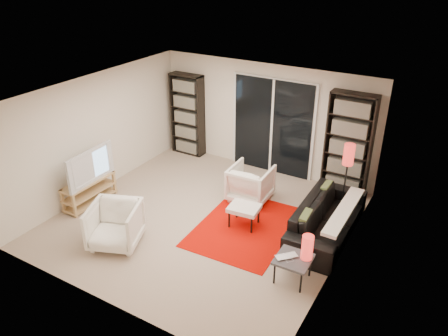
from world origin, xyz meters
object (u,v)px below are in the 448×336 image
Objects in this scene: bookshelf_right at (348,145)px; side_table at (293,260)px; tv_stand at (90,191)px; bookshelf_left at (187,115)px; armchair_back at (251,183)px; sofa at (327,218)px; ottoman at (244,209)px; floor_lamp at (348,162)px; armchair_front at (115,225)px.

side_table is (0.15, -3.05, -0.69)m from bookshelf_right.
side_table is (4.30, -0.09, 0.10)m from tv_stand.
bookshelf_left is 5.07m from side_table.
armchair_back reaches higher than tv_stand.
ottoman is (-1.37, -0.50, 0.02)m from sofa.
sofa is 1.53× the size of floor_lamp.
sofa reaches higher than tv_stand.
sofa is 1.42m from side_table.
ottoman is at bearing -38.54° from bookshelf_left.
armchair_front reaches higher than side_table.
bookshelf_left is 0.93× the size of bookshelf_right.
side_table is (2.92, 0.66, -0.02)m from armchair_front.
tv_stand is 4.31m from side_table.
bookshelf_right is at bearing 31.03° from armchair_front.
bookshelf_right is 3.95× the size of side_table.
bookshelf_left is at bearing 142.61° from side_table.
armchair_back is at bearing 75.90° from sofa.
armchair_front reaches higher than ottoman.
sofa is 2.76× the size of armchair_back.
armchair_back is 2.44m from side_table.
floor_lamp reaches higher than ottoman.
bookshelf_right is 4.69m from armchair_front.
armchair_back reaches higher than sofa.
floor_lamp is (4.39, 2.10, 0.84)m from tv_stand.
bookshelf_left is 3.85m from bookshelf_right.
tv_stand is (-0.31, -2.97, -0.71)m from bookshelf_left.
ottoman is at bearing 145.06° from side_table.
floor_lamp is (1.74, 0.38, 0.74)m from armchair_back.
armchair_front is at bearing -73.90° from bookshelf_left.
floor_lamp is (0.09, 2.19, 0.74)m from side_table.
ottoman is (2.99, 0.83, 0.08)m from tv_stand.
armchair_front is at bearing 123.72° from sofa.
bookshelf_right is at bearing 35.52° from tv_stand.
tv_stand is at bearing 178.86° from side_table.
armchair_front reaches higher than armchair_back.
bookshelf_right is 3.63× the size of ottoman.
bookshelf_right is 3.13m from side_table.
tv_stand is 1.38× the size of armchair_front.
side_table is at bearing -92.38° from floor_lamp.
tv_stand is at bearing 30.39° from armchair_back.
ottoman is at bearing 107.83° from armchair_back.
bookshelf_right reaches higher than ottoman.
armchair_front is at bearing -167.19° from side_table.
floor_lamp is at bearing 42.01° from ottoman.
bookshelf_left is 3.37× the size of ottoman.
sofa is 3.79× the size of ottoman.
bookshelf_left reaches higher than floor_lamp.
bookshelf_left is at bearing -30.48° from armchair_back.
side_table is (1.65, -1.80, -0.00)m from armchair_back.
bookshelf_right is at bearing -0.00° from bookshelf_left.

